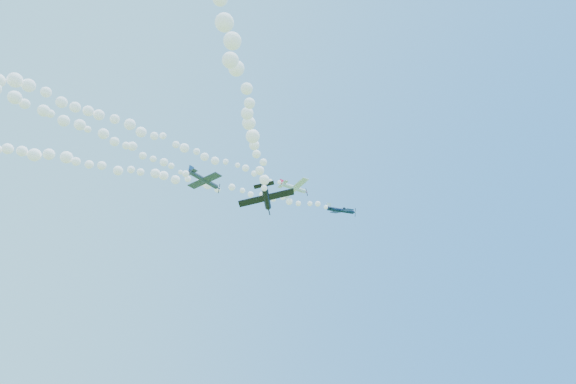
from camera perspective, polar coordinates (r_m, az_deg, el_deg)
plane_white at (r=105.33m, az=0.74°, el=0.48°), size 7.80×7.94×2.32m
smoke_trail_white at (r=89.15m, az=-17.80°, el=7.22°), size 69.02×6.79×3.20m
plane_navy at (r=111.98m, az=6.35°, el=-2.18°), size 7.92×8.11×2.63m
smoke_trail_navy at (r=99.78m, az=-13.83°, el=1.59°), size 72.82×18.20×3.07m
plane_grey at (r=85.23m, az=-9.88°, el=1.41°), size 7.28×7.74×2.85m
plane_black at (r=70.54m, az=-2.60°, el=-0.58°), size 7.38×6.98×2.90m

